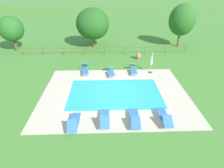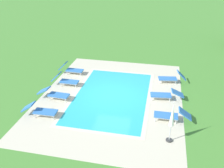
{
  "view_description": "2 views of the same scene",
  "coord_description": "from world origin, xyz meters",
  "views": [
    {
      "loc": [
        -0.66,
        -12.62,
        8.16
      ],
      "look_at": [
        -0.22,
        0.5,
        0.6
      ],
      "focal_mm": 28.98,
      "sensor_mm": 36.0,
      "label": 1
    },
    {
      "loc": [
        13.64,
        2.93,
        8.01
      ],
      "look_at": [
        -0.28,
        -0.04,
        0.73
      ],
      "focal_mm": 39.28,
      "sensor_mm": 36.0,
      "label": 2
    }
  ],
  "objects": [
    {
      "name": "sun_lounger_south_near_corner",
      "position": [
        2.02,
        3.79,
        0.37
      ],
      "size": [
        0.63,
        2.02,
        0.82
      ],
      "color": "#3370BC",
      "rests_on": "ground"
    },
    {
      "name": "sun_lounger_north_mid",
      "position": [
        1.12,
        -3.49,
        0.36
      ],
      "size": [
        0.69,
        2.08,
        0.75
      ],
      "color": "#3370BC",
      "rests_on": "ground"
    },
    {
      "name": "sun_lounger_south_mid",
      "position": [
        -0.27,
        3.44,
        0.35
      ],
      "size": [
        0.85,
        2.13,
        0.7
      ],
      "color": "#3370BC",
      "rests_on": "ground"
    },
    {
      "name": "terracotta_urn_near_fence",
      "position": [
        3.1,
        7.38,
        0.43
      ],
      "size": [
        0.58,
        0.58,
        0.8
      ],
      "color": "#C67547",
      "rests_on": "ground"
    },
    {
      "name": "sun_lounger_north_far",
      "position": [
        -0.82,
        -3.51,
        0.39
      ],
      "size": [
        0.61,
        1.93,
        0.93
      ],
      "color": "#3370BC",
      "rests_on": "ground"
    },
    {
      "name": "tree_west_mid",
      "position": [
        -12.58,
        10.91,
        2.85
      ],
      "size": [
        3.02,
        3.02,
        4.43
      ],
      "color": "brown",
      "rests_on": "ground"
    },
    {
      "name": "swimming_pool_water",
      "position": [
        0.0,
        0.0,
        0.01
      ],
      "size": [
        7.56,
        4.61,
        0.01
      ],
      "primitive_type": "cube",
      "color": "#2DB7C6",
      "rests_on": "ground"
    },
    {
      "name": "perimeter_fence",
      "position": [
        -0.82,
        9.12,
        0.67
      ],
      "size": [
        20.42,
        0.08,
        1.05
      ],
      "color": "brown",
      "rests_on": "ground"
    },
    {
      "name": "sun_lounger_north_near_steps",
      "position": [
        -2.81,
        3.82,
        0.38
      ],
      "size": [
        0.88,
        2.0,
        0.93
      ],
      "color": "#3370BC",
      "rests_on": "ground"
    },
    {
      "name": "sun_lounger_north_end",
      "position": [
        -2.77,
        -3.8,
        0.39
      ],
      "size": [
        0.62,
        1.93,
        0.93
      ],
      "color": "#3370BC",
      "rests_on": "ground"
    },
    {
      "name": "patio_umbrella_closed_row_mid_west",
      "position": [
        3.77,
        3.71,
        1.39
      ],
      "size": [
        0.32,
        0.32,
        2.25
      ],
      "color": "#383838",
      "rests_on": "ground"
    },
    {
      "name": "pool_deck_paving",
      "position": [
        0.0,
        0.0,
        0.0
      ],
      "size": [
        11.95,
        9.0,
        0.01
      ],
      "primitive_type": "cube",
      "color": "beige",
      "rests_on": "ground"
    },
    {
      "name": "pool_coping_rim",
      "position": [
        0.0,
        0.0,
        0.01
      ],
      "size": [
        8.04,
        5.09,
        0.01
      ],
      "color": "beige",
      "rests_on": "ground"
    },
    {
      "name": "sun_lounger_south_end",
      "position": [
        3.08,
        -3.47,
        0.37
      ],
      "size": [
        0.67,
        2.04,
        0.81
      ],
      "color": "#3370BC",
      "rests_on": "ground"
    },
    {
      "name": "tree_centre",
      "position": [
        -2.38,
        12.15,
        3.13
      ],
      "size": [
        4.39,
        4.39,
        5.16
      ],
      "color": "brown",
      "rests_on": "ground"
    },
    {
      "name": "tree_far_west",
      "position": [
        9.44,
        11.94,
        3.58
      ],
      "size": [
        3.44,
        3.44,
        5.61
      ],
      "color": "brown",
      "rests_on": "ground"
    },
    {
      "name": "ground_plane",
      "position": [
        0.0,
        0.0,
        0.0
      ],
      "size": [
        160.0,
        160.0,
        0.0
      ],
      "primitive_type": "plane",
      "color": "#478433"
    }
  ]
}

